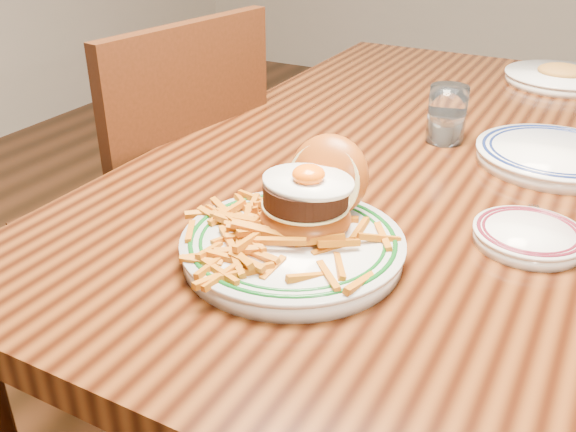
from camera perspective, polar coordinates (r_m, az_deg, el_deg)
The scene contains 8 objects.
floor at distance 1.70m, azimuth 8.13°, elevation -18.02°, with size 6.00×6.00×0.00m, color black.
table at distance 1.32m, azimuth 10.04°, elevation 2.54°, with size 0.85×1.60×0.75m.
chair_left at distance 1.55m, azimuth -11.23°, elevation 0.50°, with size 0.51×0.51×0.97m.
main_plate at distance 0.88m, azimuth 0.99°, elevation -0.88°, with size 0.31×0.32×0.15m.
side_plate at distance 0.98m, azimuth 20.65°, elevation -1.59°, with size 0.16×0.17×0.02m.
rear_plate at distance 1.27m, azimuth 22.59°, elevation 5.06°, with size 0.28×0.28×0.03m.
water_glass at distance 1.31m, azimuth 13.91°, elevation 8.49°, with size 0.07×0.07×0.11m.
far_plate at distance 1.81m, azimuth 23.09°, elevation 11.31°, with size 0.28×0.28×0.05m.
Camera 1 is at (0.36, -1.14, 1.22)m, focal length 40.00 mm.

